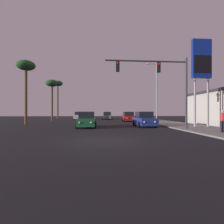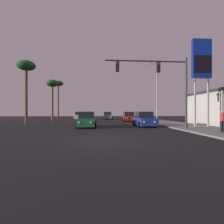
{
  "view_description": "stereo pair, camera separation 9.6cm",
  "coord_description": "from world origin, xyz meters",
  "px_view_note": "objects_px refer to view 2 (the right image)",
  "views": [
    {
      "loc": [
        -0.35,
        -10.02,
        1.64
      ],
      "look_at": [
        1.33,
        11.0,
        1.64
      ],
      "focal_mm": 28.0,
      "sensor_mm": 36.0,
      "label": 1
    },
    {
      "loc": [
        -0.26,
        -10.03,
        1.64
      ],
      "look_at": [
        1.33,
        11.0,
        1.64
      ],
      "focal_mm": 28.0,
      "sensor_mm": 36.0,
      "label": 2
    }
  ],
  "objects_px": {
    "car_white": "(79,116)",
    "palm_tree_mid": "(52,85)",
    "street_lamp": "(156,89)",
    "gas_station_sign": "(202,64)",
    "traffic_light_mast": "(163,78)",
    "palm_tree_far": "(58,86)",
    "car_blue": "(144,120)",
    "palm_tree_near": "(26,69)",
    "car_green": "(87,120)",
    "pedestrian_on_sidewalk": "(222,120)",
    "car_grey": "(108,116)",
    "car_red": "(129,117)"
  },
  "relations": [
    {
      "from": "car_blue",
      "to": "palm_tree_mid",
      "type": "height_order",
      "value": "palm_tree_mid"
    },
    {
      "from": "car_red",
      "to": "traffic_light_mast",
      "type": "bearing_deg",
      "value": 91.83
    },
    {
      "from": "car_white",
      "to": "traffic_light_mast",
      "type": "xyz_separation_m",
      "value": [
        10.12,
        -23.59,
        3.98
      ]
    },
    {
      "from": "car_white",
      "to": "palm_tree_mid",
      "type": "relative_size",
      "value": 0.56
    },
    {
      "from": "car_blue",
      "to": "car_white",
      "type": "bearing_deg",
      "value": -65.41
    },
    {
      "from": "street_lamp",
      "to": "gas_station_sign",
      "type": "distance_m",
      "value": 9.09
    },
    {
      "from": "car_white",
      "to": "street_lamp",
      "type": "distance_m",
      "value": 18.9
    },
    {
      "from": "car_white",
      "to": "traffic_light_mast",
      "type": "bearing_deg",
      "value": 114.23
    },
    {
      "from": "street_lamp",
      "to": "car_red",
      "type": "bearing_deg",
      "value": 127.41
    },
    {
      "from": "car_grey",
      "to": "car_red",
      "type": "height_order",
      "value": "same"
    },
    {
      "from": "pedestrian_on_sidewalk",
      "to": "palm_tree_far",
      "type": "height_order",
      "value": "palm_tree_far"
    },
    {
      "from": "car_grey",
      "to": "pedestrian_on_sidewalk",
      "type": "bearing_deg",
      "value": 107.59
    },
    {
      "from": "car_white",
      "to": "palm_tree_far",
      "type": "relative_size",
      "value": 0.46
    },
    {
      "from": "car_white",
      "to": "palm_tree_near",
      "type": "height_order",
      "value": "palm_tree_near"
    },
    {
      "from": "car_white",
      "to": "palm_tree_far",
      "type": "distance_m",
      "value": 10.62
    },
    {
      "from": "car_grey",
      "to": "car_white",
      "type": "relative_size",
      "value": 1.0
    },
    {
      "from": "gas_station_sign",
      "to": "pedestrian_on_sidewalk",
      "type": "xyz_separation_m",
      "value": [
        -1.32,
        -4.79,
        -5.58
      ]
    },
    {
      "from": "palm_tree_far",
      "to": "palm_tree_mid",
      "type": "distance_m",
      "value": 10.17
    },
    {
      "from": "gas_station_sign",
      "to": "palm_tree_mid",
      "type": "relative_size",
      "value": 1.16
    },
    {
      "from": "street_lamp",
      "to": "palm_tree_mid",
      "type": "xyz_separation_m",
      "value": [
        -17.51,
        8.08,
        1.62
      ]
    },
    {
      "from": "car_green",
      "to": "car_white",
      "type": "distance_m",
      "value": 20.26
    },
    {
      "from": "palm_tree_far",
      "to": "car_red",
      "type": "bearing_deg",
      "value": -41.67
    },
    {
      "from": "traffic_light_mast",
      "to": "palm_tree_far",
      "type": "distance_m",
      "value": 32.9
    },
    {
      "from": "car_white",
      "to": "palm_tree_near",
      "type": "bearing_deg",
      "value": 71.32
    },
    {
      "from": "street_lamp",
      "to": "car_white",
      "type": "bearing_deg",
      "value": 134.87
    },
    {
      "from": "traffic_light_mast",
      "to": "car_red",
      "type": "bearing_deg",
      "value": 92.16
    },
    {
      "from": "car_red",
      "to": "street_lamp",
      "type": "relative_size",
      "value": 0.48
    },
    {
      "from": "car_green",
      "to": "pedestrian_on_sidewalk",
      "type": "distance_m",
      "value": 12.4
    },
    {
      "from": "car_blue",
      "to": "gas_station_sign",
      "type": "distance_m",
      "value": 8.29
    },
    {
      "from": "palm_tree_near",
      "to": "palm_tree_mid",
      "type": "bearing_deg",
      "value": 85.29
    },
    {
      "from": "car_green",
      "to": "car_blue",
      "type": "relative_size",
      "value": 1.0
    },
    {
      "from": "car_white",
      "to": "palm_tree_mid",
      "type": "xyz_separation_m",
      "value": [
        -4.53,
        -4.96,
        5.98
      ]
    },
    {
      "from": "car_white",
      "to": "gas_station_sign",
      "type": "relative_size",
      "value": 0.48
    },
    {
      "from": "palm_tree_mid",
      "to": "palm_tree_near",
      "type": "relative_size",
      "value": 0.92
    },
    {
      "from": "gas_station_sign",
      "to": "car_green",
      "type": "bearing_deg",
      "value": 171.45
    },
    {
      "from": "pedestrian_on_sidewalk",
      "to": "gas_station_sign",
      "type": "bearing_deg",
      "value": 74.6
    },
    {
      "from": "car_white",
      "to": "gas_station_sign",
      "type": "distance_m",
      "value": 27.02
    },
    {
      "from": "palm_tree_far",
      "to": "car_blue",
      "type": "bearing_deg",
      "value": -58.28
    },
    {
      "from": "car_grey",
      "to": "gas_station_sign",
      "type": "xyz_separation_m",
      "value": [
        8.59,
        -21.73,
        5.86
      ]
    },
    {
      "from": "car_blue",
      "to": "pedestrian_on_sidewalk",
      "type": "xyz_separation_m",
      "value": [
        4.07,
        -7.1,
        0.27
      ]
    },
    {
      "from": "traffic_light_mast",
      "to": "palm_tree_far",
      "type": "xyz_separation_m",
      "value": [
        -15.85,
        28.63,
        3.41
      ]
    },
    {
      "from": "street_lamp",
      "to": "palm_tree_mid",
      "type": "bearing_deg",
      "value": 155.23
    },
    {
      "from": "traffic_light_mast",
      "to": "pedestrian_on_sidewalk",
      "type": "bearing_deg",
      "value": -41.55
    },
    {
      "from": "gas_station_sign",
      "to": "palm_tree_near",
      "type": "height_order",
      "value": "gas_station_sign"
    },
    {
      "from": "car_green",
      "to": "pedestrian_on_sidewalk",
      "type": "xyz_separation_m",
      "value": [
        10.52,
        -6.57,
        0.27
      ]
    },
    {
      "from": "traffic_light_mast",
      "to": "gas_station_sign",
      "type": "relative_size",
      "value": 0.84
    },
    {
      "from": "car_grey",
      "to": "car_red",
      "type": "distance_m",
      "value": 9.11
    },
    {
      "from": "palm_tree_mid",
      "to": "palm_tree_near",
      "type": "xyz_separation_m",
      "value": [
        -0.82,
        -10.0,
        0.63
      ]
    },
    {
      "from": "car_green",
      "to": "street_lamp",
      "type": "xyz_separation_m",
      "value": [
        9.98,
        7.0,
        4.36
      ]
    },
    {
      "from": "traffic_light_mast",
      "to": "palm_tree_far",
      "type": "height_order",
      "value": "palm_tree_far"
    }
  ]
}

